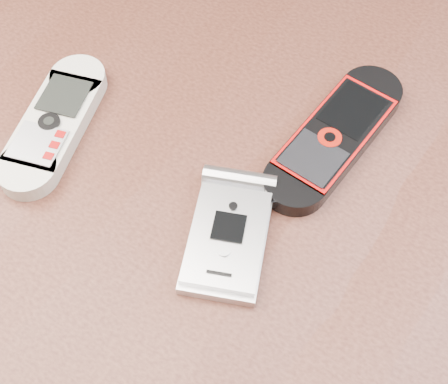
{
  "coord_description": "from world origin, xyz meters",
  "views": [
    {
      "loc": [
        0.13,
        -0.2,
        1.14
      ],
      "look_at": [
        0.01,
        0.0,
        0.76
      ],
      "focal_mm": 50.0,
      "sensor_mm": 36.0,
      "label": 1
    }
  ],
  "objects": [
    {
      "name": "nokia_black_red",
      "position": [
        0.05,
        0.09,
        0.76
      ],
      "size": [
        0.06,
        0.16,
        0.02
      ],
      "primitive_type": "cube",
      "rotation": [
        0.0,
        0.0,
        -0.09
      ],
      "color": "black",
      "rests_on": "table"
    },
    {
      "name": "nokia_white",
      "position": [
        -0.14,
        -0.02,
        0.76
      ],
      "size": [
        0.08,
        0.15,
        0.02
      ],
      "primitive_type": "cube",
      "rotation": [
        0.0,
        0.0,
        0.28
      ],
      "color": "beige",
      "rests_on": "table"
    },
    {
      "name": "table",
      "position": [
        0.0,
        0.0,
        0.64
      ],
      "size": [
        1.2,
        0.8,
        0.75
      ],
      "color": "black",
      "rests_on": "ground"
    },
    {
      "name": "motorola_razr",
      "position": [
        0.03,
        -0.03,
        0.76
      ],
      "size": [
        0.09,
        0.12,
        0.02
      ],
      "primitive_type": "cube",
      "rotation": [
        0.0,
        0.0,
        0.37
      ],
      "color": "silver",
      "rests_on": "table"
    }
  ]
}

